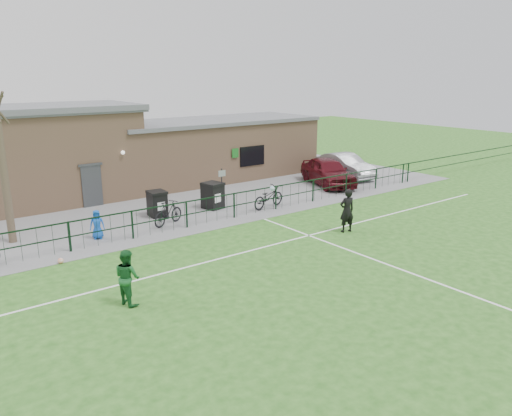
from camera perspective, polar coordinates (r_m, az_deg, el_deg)
ground at (r=16.91m, az=10.38°, el=-7.83°), size 90.00×90.00×0.00m
paving_strip at (r=27.34m, az=-10.82°, el=1.13°), size 34.00×13.00×0.02m
pitch_line_touch at (r=22.54m, az=-4.30°, el=-1.68°), size 28.00×0.10×0.01m
pitch_line_mid at (r=19.61m, az=1.77°, el=-4.27°), size 28.00×0.10×0.01m
pitch_line_perp at (r=18.34m, az=14.66°, el=-6.21°), size 0.10×16.00×0.01m
perimeter_fence at (r=22.54m, az=-4.61°, el=-0.12°), size 28.00×0.10×1.20m
bare_tree at (r=21.47m, az=-26.92°, el=4.07°), size 0.30×0.30×6.00m
wheelie_bin_left at (r=23.77m, az=-11.23°, el=0.40°), size 0.79×0.89×1.12m
wheelie_bin_right at (r=24.74m, az=-4.97°, el=1.34°), size 0.97×1.06×1.22m
sign_post at (r=24.64m, az=-3.92°, el=2.24°), size 0.06×0.06×2.00m
car_maroon at (r=30.13m, az=8.22°, el=4.15°), size 3.42×5.13×1.62m
car_silver at (r=32.63m, az=10.14°, el=4.80°), size 2.13×4.69×1.49m
bicycle_d at (r=22.32m, az=-10.01°, el=-0.57°), size 1.85×1.14×1.08m
bicycle_e at (r=24.79m, az=1.42°, el=1.26°), size 2.15×1.08×1.08m
spectator_child at (r=21.15m, az=-17.71°, el=-1.80°), size 0.68×0.56×1.19m
goalkeeper_kick at (r=21.33m, az=10.19°, el=-0.24°), size 1.96×3.61×1.87m
outfield_player at (r=15.04m, az=-14.49°, el=-7.64°), size 0.78×0.92×1.66m
ball_ground at (r=19.06m, az=-21.43°, el=-5.64°), size 0.21×0.21×0.21m
clubhouse at (r=29.26m, az=-15.24°, el=6.21°), size 24.25×5.40×4.96m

